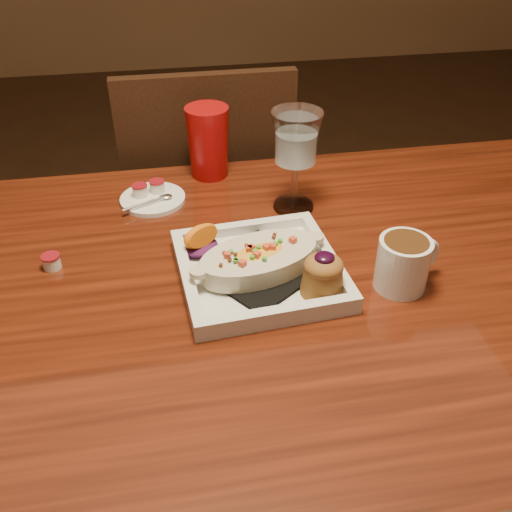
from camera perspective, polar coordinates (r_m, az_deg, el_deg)
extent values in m
cube|color=maroon|center=(0.91, -1.24, -4.56)|extent=(1.50, 0.90, 0.04)
cylinder|color=black|center=(1.63, 20.72, -3.27)|extent=(0.07, 0.07, 0.71)
cube|color=black|center=(1.64, -5.00, 3.70)|extent=(0.42, 0.42, 0.04)
cylinder|color=black|center=(1.92, -0.16, 1.18)|extent=(0.04, 0.04, 0.45)
cylinder|color=black|center=(1.90, -10.28, 0.13)|extent=(0.04, 0.04, 0.45)
cylinder|color=black|center=(1.66, 1.89, -5.43)|extent=(0.04, 0.04, 0.45)
cylinder|color=black|center=(1.64, -9.91, -6.73)|extent=(0.04, 0.04, 0.45)
cube|color=black|center=(1.35, -4.69, 8.43)|extent=(0.40, 0.03, 0.46)
cube|color=white|center=(0.93, 0.33, -1.78)|extent=(0.27, 0.27, 0.01)
cube|color=black|center=(0.92, 0.33, -1.33)|extent=(0.22, 0.22, 0.01)
ellipsoid|color=yellow|center=(0.91, 0.33, -0.28)|extent=(0.19, 0.13, 0.03)
ellipsoid|color=#501246|center=(0.97, -5.73, 1.03)|extent=(0.07, 0.06, 0.02)
cone|color=brown|center=(0.87, 6.68, -2.29)|extent=(0.07, 0.07, 0.05)
ellipsoid|color=brown|center=(0.86, 6.80, -0.98)|extent=(0.06, 0.06, 0.03)
ellipsoid|color=black|center=(0.85, 6.87, -0.17)|extent=(0.03, 0.03, 0.01)
cylinder|color=white|center=(0.91, 14.43, -0.80)|extent=(0.08, 0.08, 0.09)
cylinder|color=#3C2210|center=(0.89, 14.77, 1.02)|extent=(0.07, 0.07, 0.02)
torus|color=white|center=(0.94, 16.41, 0.01)|extent=(0.06, 0.03, 0.06)
cylinder|color=silver|center=(1.11, 3.75, 5.06)|extent=(0.08, 0.08, 0.01)
cylinder|color=silver|center=(1.09, 3.84, 7.12)|extent=(0.01, 0.01, 0.09)
cone|color=silver|center=(1.04, 4.05, 11.64)|extent=(0.09, 0.09, 0.10)
cylinder|color=white|center=(1.15, -10.28, 5.62)|extent=(0.13, 0.13, 0.01)
cylinder|color=silver|center=(1.15, -11.52, 6.39)|extent=(0.03, 0.03, 0.02)
cylinder|color=maroon|center=(1.14, -11.59, 6.91)|extent=(0.03, 0.03, 0.00)
cylinder|color=silver|center=(1.15, -9.85, 6.83)|extent=(0.03, 0.03, 0.02)
cylinder|color=maroon|center=(1.15, -9.91, 7.35)|extent=(0.03, 0.03, 0.00)
cylinder|color=silver|center=(1.00, -19.77, -0.58)|extent=(0.03, 0.03, 0.02)
cylinder|color=maroon|center=(0.99, -19.90, -0.03)|extent=(0.03, 0.03, 0.00)
cone|color=#A40B0D|center=(1.20, -4.80, 11.27)|extent=(0.09, 0.09, 0.15)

